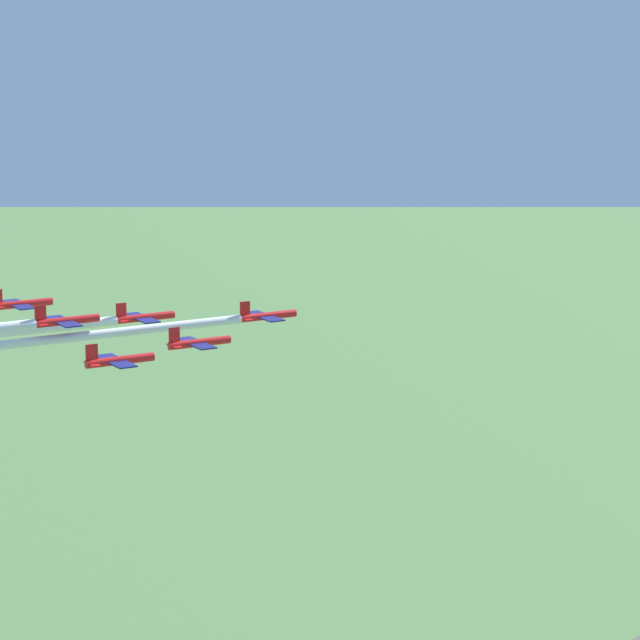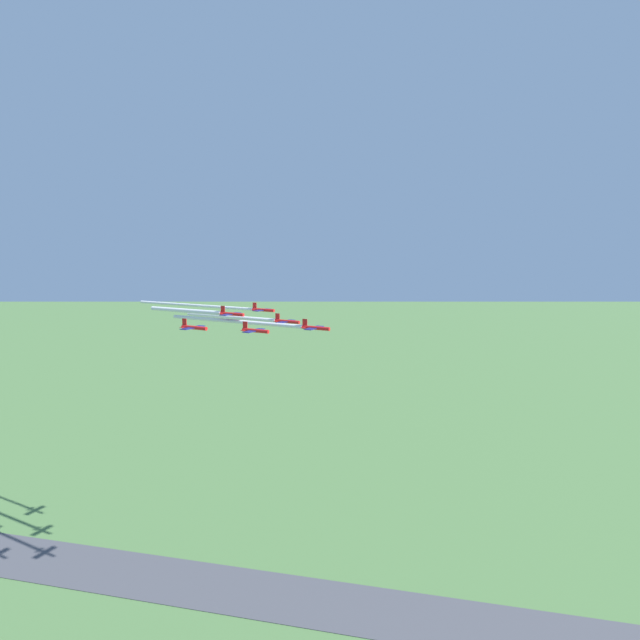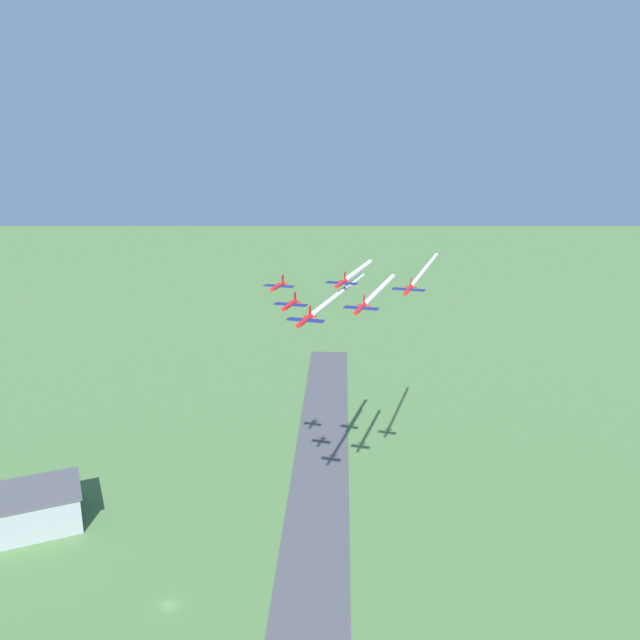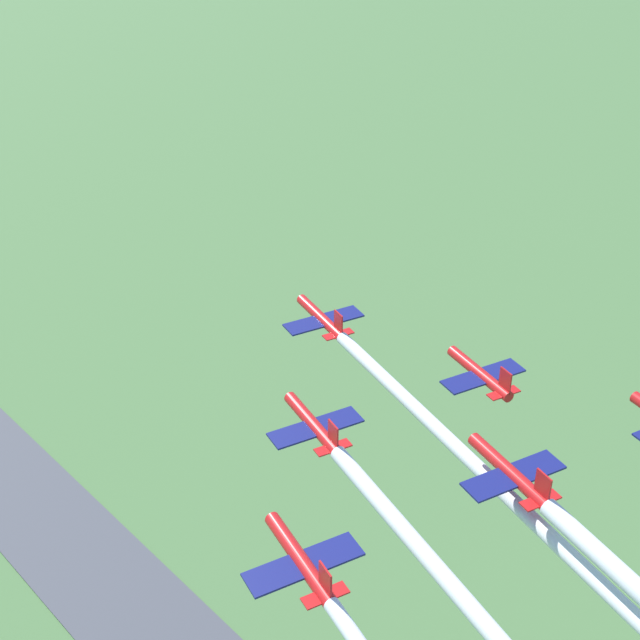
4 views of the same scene
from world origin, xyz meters
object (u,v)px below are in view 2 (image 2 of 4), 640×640
jet_0 (315,328)px  jet_2 (255,330)px  jet_1 (286,321)px  jet_4 (231,314)px  jet_5 (193,327)px  jet_3 (263,310)px

jet_0 → jet_2: jet_0 is taller
jet_1 → jet_4: size_ratio=1.00×
jet_1 → jet_5: jet_5 is taller
jet_1 → jet_4: 16.52m
jet_1 → jet_2: jet_1 is taller
jet_3 → jet_5: size_ratio=1.00×
jet_2 → jet_3: (28.02, -5.64, 2.19)m
jet_2 → jet_0: bearing=120.5°
jet_3 → jet_4: (-12.53, 10.86, 0.56)m
jet_2 → jet_4: size_ratio=1.00×
jet_2 → jet_3: size_ratio=1.00×
jet_1 → jet_2: bearing=0.0°
jet_0 → jet_5: jet_5 is taller
jet_5 → jet_0: bearing=120.5°
jet_5 → jet_4: bearing=180.0°
jet_4 → jet_5: (-12.53, 10.86, -1.78)m
jet_0 → jet_1: (15.49, 5.22, -0.21)m
jet_1 → jet_5: (-9.57, 26.93, 0.58)m
jet_4 → jet_0: bearing=90.0°
jet_0 → jet_1: jet_0 is taller
jet_0 → jet_3: (30.98, 10.44, 1.59)m
jet_1 → jet_0: bearing=59.5°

